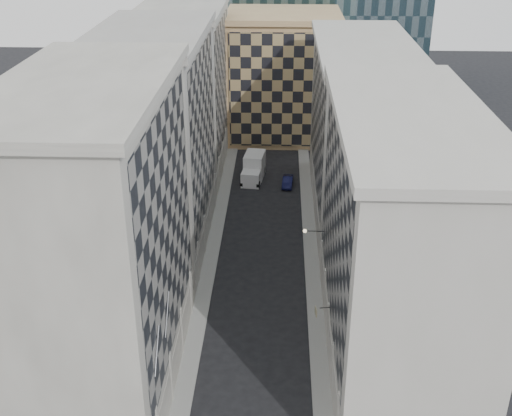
# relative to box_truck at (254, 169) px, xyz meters

# --- Properties ---
(sidewalk_west) EXTENTS (1.50, 100.00, 0.15)m
(sidewalk_west) POSITION_rel_box_truck_xyz_m (-3.58, -20.16, -1.37)
(sidewalk_west) COLOR gray
(sidewalk_west) RESTS_ON ground
(sidewalk_east) EXTENTS (1.50, 100.00, 0.15)m
(sidewalk_east) POSITION_rel_box_truck_xyz_m (6.92, -20.16, -1.37)
(sidewalk_east) COLOR gray
(sidewalk_east) RESTS_ON ground
(bldg_left_a) EXTENTS (10.80, 22.80, 23.70)m
(bldg_left_a) POSITION_rel_box_truck_xyz_m (-9.21, -39.16, 10.38)
(bldg_left_a) COLOR gray
(bldg_left_a) RESTS_ON ground
(bldg_left_b) EXTENTS (10.80, 22.80, 22.70)m
(bldg_left_b) POSITION_rel_box_truck_xyz_m (-9.21, -17.16, 9.88)
(bldg_left_b) COLOR gray
(bldg_left_b) RESTS_ON ground
(bldg_left_c) EXTENTS (10.80, 22.80, 21.70)m
(bldg_left_c) POSITION_rel_box_truck_xyz_m (-9.21, 4.84, 9.38)
(bldg_left_c) COLOR gray
(bldg_left_c) RESTS_ON ground
(bldg_right_a) EXTENTS (10.80, 26.80, 20.70)m
(bldg_right_a) POSITION_rel_box_truck_xyz_m (12.55, -35.16, 8.88)
(bldg_right_a) COLOR #B0ACA1
(bldg_right_a) RESTS_ON ground
(bldg_right_b) EXTENTS (10.80, 28.80, 19.70)m
(bldg_right_b) POSITION_rel_box_truck_xyz_m (12.57, -8.16, 8.40)
(bldg_right_b) COLOR #B0ACA1
(bldg_right_b) RESTS_ON ground
(tan_block) EXTENTS (16.80, 14.80, 18.80)m
(tan_block) POSITION_rel_box_truck_xyz_m (3.67, 17.74, 7.99)
(tan_block) COLOR tan
(tan_block) RESTS_ON ground
(flagpoles_left) EXTENTS (0.10, 6.33, 2.33)m
(flagpoles_left) POSITION_rel_box_truck_xyz_m (-4.23, -44.16, 6.55)
(flagpoles_left) COLOR gray
(flagpoles_left) RESTS_ON ground
(bracket_lamp) EXTENTS (1.98, 0.36, 0.36)m
(bracket_lamp) POSITION_rel_box_truck_xyz_m (6.05, -26.16, 4.75)
(bracket_lamp) COLOR black
(bracket_lamp) RESTS_ON ground
(box_truck) EXTENTS (3.16, 6.30, 3.32)m
(box_truck) POSITION_rel_box_truck_xyz_m (0.00, 0.00, 0.00)
(box_truck) COLOR silver
(box_truck) RESTS_ON ground
(dark_car) EXTENTS (1.56, 3.81, 1.23)m
(dark_car) POSITION_rel_box_truck_xyz_m (4.53, -2.16, -0.83)
(dark_car) COLOR #0F1137
(dark_car) RESTS_ON ground
(shop_sign) EXTENTS (1.20, 0.72, 0.81)m
(shop_sign) POSITION_rel_box_truck_xyz_m (6.63, -35.53, 2.39)
(shop_sign) COLOR black
(shop_sign) RESTS_ON ground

